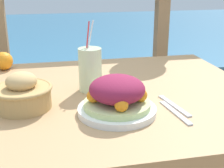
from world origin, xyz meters
TOP-DOWN VIEW (x-y plane):
  - patio_table at (0.00, 0.00)m, footprint 1.09×0.92m
  - railing_fence at (0.00, 0.71)m, footprint 2.80×0.08m
  - sea_backdrop at (0.00, 3.21)m, footprint 12.00×4.00m
  - salad_plate at (-0.01, -0.18)m, footprint 0.24×0.24m
  - drink_glass at (-0.06, 0.04)m, footprint 0.08×0.08m
  - bread_basket at (-0.30, -0.08)m, footprint 0.19×0.19m
  - fork at (0.18, -0.17)m, footprint 0.04×0.18m
  - knife at (0.16, -0.22)m, footprint 0.04×0.18m
  - orange_near_basket at (-0.41, 0.37)m, footprint 0.08×0.08m

SIDE VIEW (x-z plane):
  - sea_backdrop at x=0.00m, z-range 0.00..0.39m
  - patio_table at x=0.00m, z-range 0.27..0.99m
  - fork at x=0.18m, z-range 0.72..0.72m
  - knife at x=0.16m, z-range 0.72..0.72m
  - orange_near_basket at x=-0.41m, z-range 0.72..0.80m
  - bread_basket at x=-0.30m, z-range 0.71..0.83m
  - salad_plate at x=-0.01m, z-range 0.71..0.83m
  - railing_fence at x=0.00m, z-range 0.23..1.35m
  - drink_glass at x=-0.06m, z-range 0.67..0.93m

